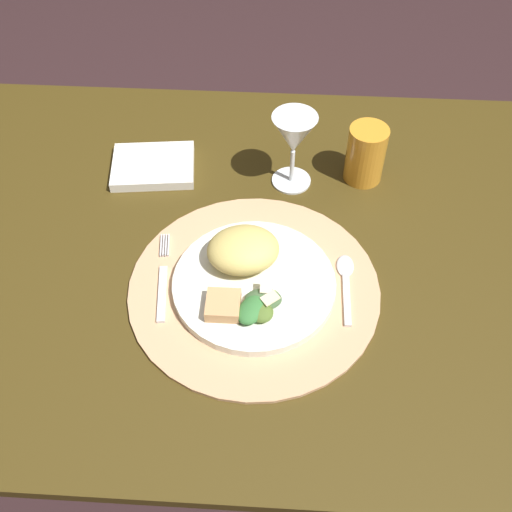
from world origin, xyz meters
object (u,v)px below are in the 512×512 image
(dinner_plate, at_px, (254,284))
(wine_glass, at_px, (294,137))
(fork, at_px, (163,280))
(amber_tumbler, at_px, (366,154))
(spoon, at_px, (346,277))
(dining_table, at_px, (240,310))
(napkin, at_px, (153,166))

(dinner_plate, bearing_deg, wine_glass, 78.06)
(dinner_plate, relative_size, wine_glass, 1.76)
(fork, bearing_deg, amber_tumbler, 39.46)
(wine_glass, bearing_deg, spoon, -68.03)
(fork, bearing_deg, dining_table, 39.98)
(napkin, bearing_deg, dinner_plate, -52.77)
(dining_table, bearing_deg, fork, -140.02)
(fork, bearing_deg, napkin, 102.67)
(spoon, distance_m, wine_glass, 0.25)
(fork, distance_m, wine_glass, 0.32)
(napkin, distance_m, amber_tumbler, 0.38)
(dining_table, height_order, napkin, napkin)
(dinner_plate, xyz_separation_m, napkin, (-0.20, 0.26, -0.00))
(spoon, bearing_deg, wine_glass, 111.97)
(dining_table, xyz_separation_m, napkin, (-0.16, 0.17, 0.20))
(spoon, bearing_deg, fork, -175.19)
(dining_table, distance_m, dinner_plate, 0.22)
(dining_table, distance_m, spoon, 0.27)
(fork, xyz_separation_m, spoon, (0.28, 0.02, -0.00))
(spoon, distance_m, amber_tumbler, 0.24)
(dinner_plate, xyz_separation_m, amber_tumbler, (0.18, 0.26, 0.04))
(dining_table, height_order, fork, fork)
(dinner_plate, distance_m, wine_glass, 0.26)
(dinner_plate, distance_m, spoon, 0.14)
(dinner_plate, xyz_separation_m, wine_glass, (0.05, 0.24, 0.09))
(dinner_plate, relative_size, napkin, 1.70)
(napkin, bearing_deg, amber_tumbler, 0.51)
(fork, bearing_deg, dinner_plate, -1.02)
(dining_table, height_order, wine_glass, wine_glass)
(napkin, relative_size, amber_tumbler, 1.38)
(amber_tumbler, bearing_deg, napkin, -179.49)
(dinner_plate, height_order, napkin, dinner_plate)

